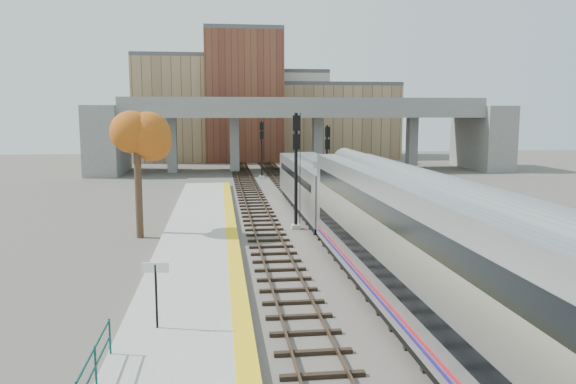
{
  "coord_description": "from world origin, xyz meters",
  "views": [
    {
      "loc": [
        -6.06,
        -28.62,
        7.55
      ],
      "look_at": [
        -1.65,
        7.02,
        2.5
      ],
      "focal_mm": 35.0,
      "sensor_mm": 36.0,
      "label": 1
    }
  ],
  "objects_px": {
    "tree": "(137,139)",
    "car_b": "(396,180)",
    "signal_mast_far": "(262,151)",
    "car_a": "(413,187)",
    "locomotive": "(313,184)",
    "signal_mast_mid": "(327,166)",
    "coach": "(419,247)",
    "signal_mast_near": "(296,171)",
    "car_c": "(425,178)"
  },
  "relations": [
    {
      "from": "locomotive",
      "to": "signal_mast_near",
      "type": "height_order",
      "value": "signal_mast_near"
    },
    {
      "from": "signal_mast_far",
      "to": "car_c",
      "type": "relative_size",
      "value": 1.81
    },
    {
      "from": "signal_mast_mid",
      "to": "coach",
      "type": "bearing_deg",
      "value": -94.15
    },
    {
      "from": "car_c",
      "to": "car_b",
      "type": "bearing_deg",
      "value": -140.3
    },
    {
      "from": "locomotive",
      "to": "car_c",
      "type": "relative_size",
      "value": 5.19
    },
    {
      "from": "tree",
      "to": "car_b",
      "type": "relative_size",
      "value": 2.12
    },
    {
      "from": "tree",
      "to": "car_b",
      "type": "bearing_deg",
      "value": 43.17
    },
    {
      "from": "tree",
      "to": "signal_mast_near",
      "type": "bearing_deg",
      "value": 7.52
    },
    {
      "from": "signal_mast_mid",
      "to": "car_a",
      "type": "bearing_deg",
      "value": 26.71
    },
    {
      "from": "signal_mast_far",
      "to": "tree",
      "type": "distance_m",
      "value": 32.17
    },
    {
      "from": "signal_mast_near",
      "to": "signal_mast_mid",
      "type": "relative_size",
      "value": 1.16
    },
    {
      "from": "signal_mast_mid",
      "to": "car_b",
      "type": "xyz_separation_m",
      "value": [
        9.28,
        9.8,
        -2.49
      ]
    },
    {
      "from": "locomotive",
      "to": "signal_mast_far",
      "type": "height_order",
      "value": "signal_mast_far"
    },
    {
      "from": "signal_mast_near",
      "to": "tree",
      "type": "height_order",
      "value": "tree"
    },
    {
      "from": "coach",
      "to": "car_b",
      "type": "height_order",
      "value": "coach"
    },
    {
      "from": "tree",
      "to": "locomotive",
      "type": "bearing_deg",
      "value": 30.45
    },
    {
      "from": "tree",
      "to": "car_c",
      "type": "height_order",
      "value": "tree"
    },
    {
      "from": "coach",
      "to": "car_c",
      "type": "xyz_separation_m",
      "value": [
        15.15,
        39.37,
        -2.22
      ]
    },
    {
      "from": "signal_mast_near",
      "to": "signal_mast_mid",
      "type": "distance_m",
      "value": 11.44
    },
    {
      "from": "locomotive",
      "to": "car_b",
      "type": "distance_m",
      "value": 18.63
    },
    {
      "from": "coach",
      "to": "signal_mast_mid",
      "type": "distance_m",
      "value": 27.62
    },
    {
      "from": "locomotive",
      "to": "car_c",
      "type": "xyz_separation_m",
      "value": [
        15.15,
        16.77,
        -1.71
      ]
    },
    {
      "from": "coach",
      "to": "car_c",
      "type": "height_order",
      "value": "coach"
    },
    {
      "from": "signal_mast_mid",
      "to": "car_b",
      "type": "distance_m",
      "value": 13.72
    },
    {
      "from": "signal_mast_far",
      "to": "locomotive",
      "type": "bearing_deg",
      "value": -84.89
    },
    {
      "from": "tree",
      "to": "car_c",
      "type": "relative_size",
      "value": 2.22
    },
    {
      "from": "signal_mast_far",
      "to": "car_b",
      "type": "relative_size",
      "value": 1.73
    },
    {
      "from": "tree",
      "to": "car_b",
      "type": "height_order",
      "value": "tree"
    },
    {
      "from": "locomotive",
      "to": "car_b",
      "type": "height_order",
      "value": "locomotive"
    },
    {
      "from": "locomotive",
      "to": "car_b",
      "type": "xyz_separation_m",
      "value": [
        11.28,
        14.75,
        -1.6
      ]
    },
    {
      "from": "signal_mast_mid",
      "to": "car_b",
      "type": "height_order",
      "value": "signal_mast_mid"
    },
    {
      "from": "car_a",
      "to": "car_b",
      "type": "distance_m",
      "value": 5.14
    },
    {
      "from": "signal_mast_far",
      "to": "car_a",
      "type": "relative_size",
      "value": 2.03
    },
    {
      "from": "coach",
      "to": "car_c",
      "type": "relative_size",
      "value": 6.81
    },
    {
      "from": "locomotive",
      "to": "tree",
      "type": "height_order",
      "value": "tree"
    },
    {
      "from": "coach",
      "to": "car_a",
      "type": "bearing_deg",
      "value": 70.72
    },
    {
      "from": "signal_mast_mid",
      "to": "car_a",
      "type": "relative_size",
      "value": 2.0
    },
    {
      "from": "coach",
      "to": "signal_mast_near",
      "type": "height_order",
      "value": "signal_mast_near"
    },
    {
      "from": "signal_mast_near",
      "to": "signal_mast_mid",
      "type": "height_order",
      "value": "signal_mast_near"
    },
    {
      "from": "locomotive",
      "to": "signal_mast_mid",
      "type": "bearing_deg",
      "value": 67.97
    },
    {
      "from": "signal_mast_mid",
      "to": "tree",
      "type": "xyz_separation_m",
      "value": [
        -13.92,
        -11.95,
        2.89
      ]
    },
    {
      "from": "car_a",
      "to": "car_b",
      "type": "height_order",
      "value": "car_b"
    },
    {
      "from": "signal_mast_mid",
      "to": "tree",
      "type": "bearing_deg",
      "value": -139.35
    },
    {
      "from": "signal_mast_near",
      "to": "car_c",
      "type": "relative_size",
      "value": 2.06
    },
    {
      "from": "car_b",
      "to": "locomotive",
      "type": "bearing_deg",
      "value": -137.71
    },
    {
      "from": "locomotive",
      "to": "signal_mast_far",
      "type": "bearing_deg",
      "value": 95.11
    },
    {
      "from": "coach",
      "to": "car_b",
      "type": "xyz_separation_m",
      "value": [
        11.28,
        37.35,
        -2.12
      ]
    },
    {
      "from": "signal_mast_far",
      "to": "tree",
      "type": "xyz_separation_m",
      "value": [
        -9.82,
        -30.51,
        2.82
      ]
    },
    {
      "from": "signal_mast_far",
      "to": "car_b",
      "type": "height_order",
      "value": "signal_mast_far"
    },
    {
      "from": "locomotive",
      "to": "signal_mast_mid",
      "type": "relative_size",
      "value": 2.9
    }
  ]
}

